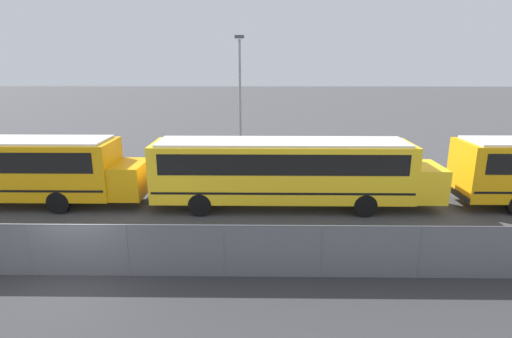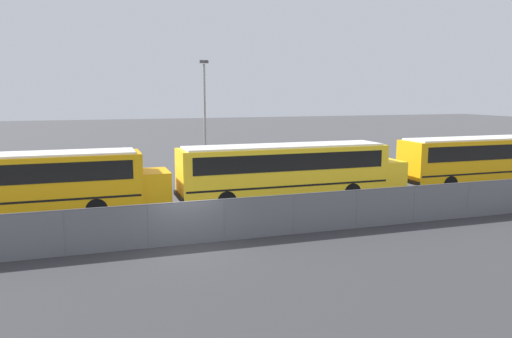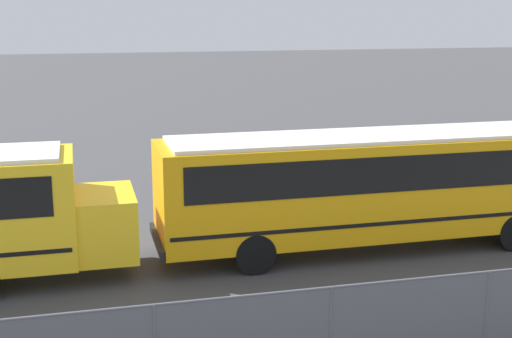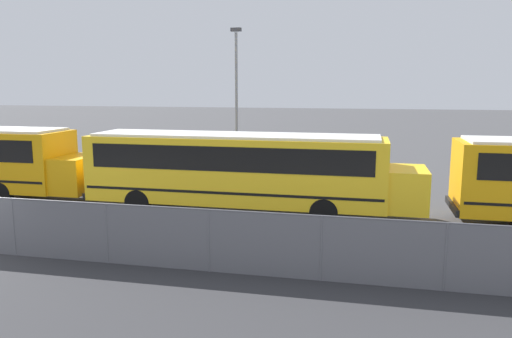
% 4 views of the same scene
% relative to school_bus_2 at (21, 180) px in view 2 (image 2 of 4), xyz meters
% --- Properties ---
extents(ground_plane, '(200.00, 200.00, 0.00)m').
position_rel_school_bus_2_xyz_m(ground_plane, '(6.66, -6.47, -1.88)').
color(ground_plane, '#424244').
extents(road_strip, '(127.48, 12.00, 0.01)m').
position_rel_school_bus_2_xyz_m(road_strip, '(6.66, -12.47, -1.88)').
color(road_strip, '#333335').
rests_on(road_strip, ground_plane).
extents(fence, '(93.55, 0.07, 1.75)m').
position_rel_school_bus_2_xyz_m(fence, '(6.66, -6.47, -0.98)').
color(fence, '#9EA0A5').
rests_on(fence, ground_plane).
extents(school_bus_2, '(13.12, 2.55, 3.15)m').
position_rel_school_bus_2_xyz_m(school_bus_2, '(0.00, 0.00, 0.00)').
color(school_bus_2, orange).
rests_on(school_bus_2, ground_plane).
extents(school_bus_3, '(13.12, 2.55, 3.15)m').
position_rel_school_bus_2_xyz_m(school_bus_3, '(13.53, -0.21, 0.00)').
color(school_bus_3, yellow).
rests_on(school_bus_3, ground_plane).
extents(school_bus_4, '(13.12, 2.55, 3.15)m').
position_rel_school_bus_2_xyz_m(school_bus_4, '(27.52, 0.05, 0.00)').
color(school_bus_4, orange).
rests_on(school_bus_4, ground_plane).
extents(light_pole, '(0.60, 0.24, 8.19)m').
position_rel_school_bus_2_xyz_m(light_pole, '(10.89, 9.03, 2.60)').
color(light_pole, gray).
rests_on(light_pole, ground_plane).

